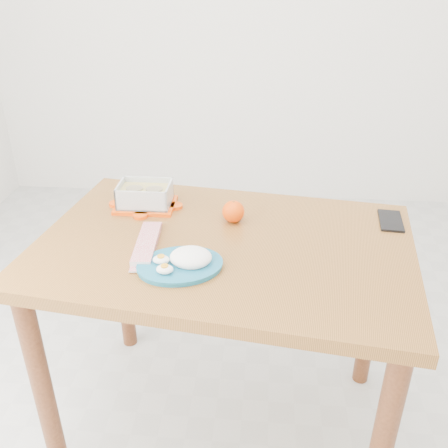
# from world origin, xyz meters

# --- Properties ---
(ground) EXTENTS (3.50, 3.50, 0.00)m
(ground) POSITION_xyz_m (0.00, 0.00, 0.00)
(ground) COLOR #B7B7B2
(ground) RESTS_ON ground
(dining_table) EXTENTS (1.19, 0.87, 0.75)m
(dining_table) POSITION_xyz_m (-0.06, -0.19, 0.64)
(dining_table) COLOR #945A2A
(dining_table) RESTS_ON ground
(food_container) EXTENTS (0.20, 0.15, 0.08)m
(food_container) POSITION_xyz_m (-0.35, 0.02, 0.79)
(food_container) COLOR #FF4E07
(food_container) RESTS_ON dining_table
(orange_fruit) EXTENTS (0.07, 0.07, 0.07)m
(orange_fruit) POSITION_xyz_m (-0.05, -0.06, 0.79)
(orange_fruit) COLOR #FF3D05
(orange_fruit) RESTS_ON dining_table
(rice_plate) EXTENTS (0.29, 0.29, 0.06)m
(rice_plate) POSITION_xyz_m (-0.16, -0.33, 0.77)
(rice_plate) COLOR #17607E
(rice_plate) RESTS_ON dining_table
(candy_bar) EXTENTS (0.07, 0.23, 0.02)m
(candy_bar) POSITION_xyz_m (-0.28, -0.24, 0.76)
(candy_bar) COLOR #B1091B
(candy_bar) RESTS_ON dining_table
(smartphone) EXTENTS (0.08, 0.15, 0.01)m
(smartphone) POSITION_xyz_m (0.45, -0.01, 0.75)
(smartphone) COLOR black
(smartphone) RESTS_ON dining_table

